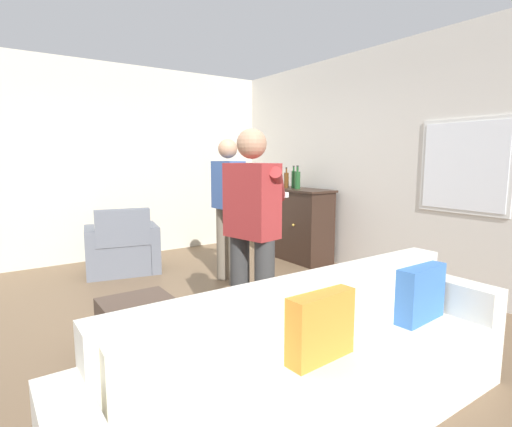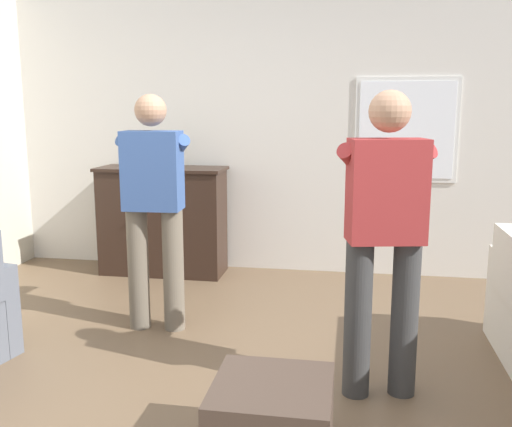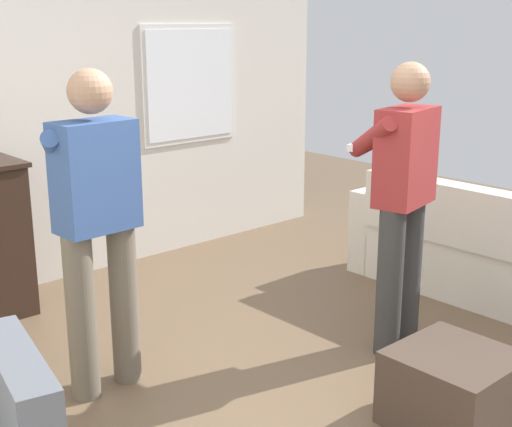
{
  "view_description": "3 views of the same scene",
  "coord_description": "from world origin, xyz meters",
  "views": [
    {
      "loc": [
        3.34,
        -1.45,
        1.47
      ],
      "look_at": [
        0.26,
        0.7,
        0.94
      ],
      "focal_mm": 28.0,
      "sensor_mm": 36.0,
      "label": 1
    },
    {
      "loc": [
        0.74,
        -2.85,
        1.59
      ],
      "look_at": [
        0.14,
        0.67,
        0.92
      ],
      "focal_mm": 40.0,
      "sensor_mm": 36.0,
      "label": 2
    },
    {
      "loc": [
        -2.35,
        -2.15,
        1.91
      ],
      "look_at": [
        0.19,
        0.65,
        0.87
      ],
      "focal_mm": 50.0,
      "sensor_mm": 36.0,
      "label": 3
    }
  ],
  "objects": [
    {
      "name": "ground",
      "position": [
        0.0,
        0.0,
        0.0
      ],
      "size": [
        10.4,
        10.4,
        0.0
      ],
      "primitive_type": "plane",
      "color": "brown"
    },
    {
      "name": "person_standing_left",
      "position": [
        -0.63,
        0.94,
        0.94
      ],
      "size": [
        0.56,
        0.48,
        1.68
      ],
      "color": "#6B6051",
      "rests_on": "ground"
    },
    {
      "name": "person_standing_right",
      "position": [
        0.92,
        0.21,
        0.94
      ],
      "size": [
        0.55,
        0.51,
        1.68
      ],
      "color": "#383838",
      "rests_on": "ground"
    },
    {
      "name": "wall_back_with_window",
      "position": [
        0.03,
        2.66,
        1.4
      ],
      "size": [
        5.2,
        0.15,
        2.8
      ],
      "color": "silver",
      "rests_on": "ground"
    },
    {
      "name": "ottoman",
      "position": [
        0.42,
        -0.51,
        0.19
      ],
      "size": [
        0.54,
        0.54,
        0.38
      ],
      "primitive_type": "cube",
      "color": "#47382D",
      "rests_on": "ground"
    }
  ]
}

